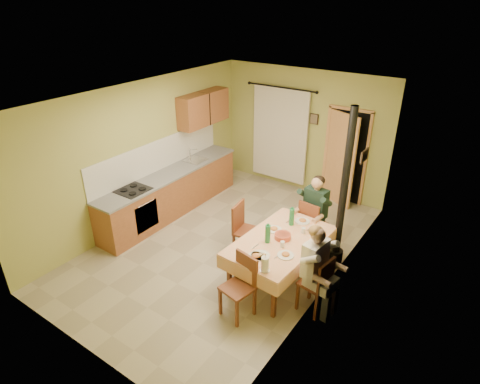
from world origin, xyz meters
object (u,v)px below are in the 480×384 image
Objects in this scene: chair_far at (312,233)px; chair_near at (238,298)px; dining_table at (280,259)px; chair_right at (314,294)px; man_right at (317,261)px; stove_flue at (341,213)px; chair_left at (247,241)px; man_far at (315,205)px.

chair_far reaches higher than chair_near.
chair_right is at bearing -20.23° from dining_table.
dining_table is 0.97m from man_right.
stove_flue reaches higher than chair_near.
dining_table is 0.68× the size of stove_flue.
stove_flue reaches higher than dining_table.
man_right is at bearing -56.09° from chair_far.
stove_flue is (0.58, -0.26, 0.73)m from chair_far.
dining_table is 1.91× the size of chair_left.
man_far is at bearing 91.78° from dining_table.
chair_near is 1.12m from chair_right.
man_far is 1.00× the size of man_right.
man_far is (0.13, 2.19, 0.59)m from chair_near.
dining_table is at bearing -125.10° from stove_flue.
chair_near is 2.28m from man_far.
chair_right is at bearing 61.09° from chair_left.
chair_far is 2.18m from chair_near.
stove_flue is at bearing 58.47° from dining_table.
chair_far is 1.65m from chair_right.
dining_table is at bearing 75.17° from chair_right.
dining_table is 1.25m from man_far.
chair_left is 1.78m from man_right.
chair_far is 0.70× the size of man_far.
man_far is at bearing 154.50° from stove_flue.
chair_far is at bearing 155.69° from stove_flue.
man_right is at bearing -83.02° from stove_flue.
stove_flue is at bearing -16.68° from chair_far.
chair_left reaches higher than dining_table.
dining_table is 1.96× the size of chair_near.
chair_left is 1.71m from stove_flue.
stove_flue reaches higher than chair_far.
man_right reaches higher than chair_right.
man_far is at bearing 34.98° from man_right.
man_right reaches higher than chair_left.
chair_near reaches higher than chair_right.
chair_right is 0.34× the size of stove_flue.
man_far reaches higher than chair_right.
man_far is at bearing 90.00° from chair_far.
dining_table is 1.14m from chair_far.
dining_table is 1.96× the size of chair_far.
dining_table is 1.37× the size of man_right.
chair_far is 0.70× the size of man_right.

